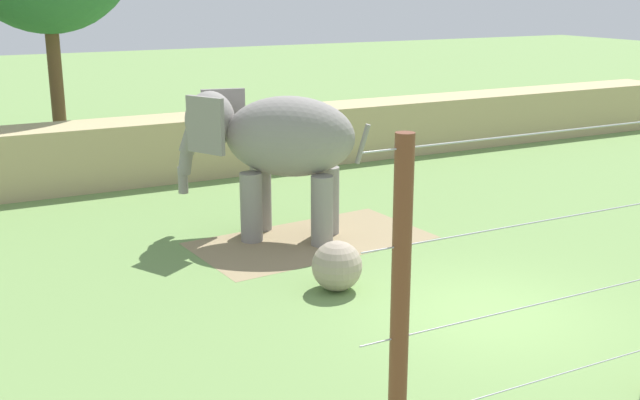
% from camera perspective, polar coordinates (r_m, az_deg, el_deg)
% --- Properties ---
extents(ground_plane, '(120.00, 120.00, 0.00)m').
position_cam_1_polar(ground_plane, '(14.00, 12.17, -8.08)').
color(ground_plane, '#6B8E4C').
extents(dirt_patch, '(5.41, 3.26, 0.01)m').
position_cam_1_polar(dirt_patch, '(17.43, -0.64, -2.97)').
color(dirt_patch, '#937F5B').
rests_on(dirt_patch, ground).
extents(embankment_wall, '(36.00, 1.80, 1.78)m').
position_cam_1_polar(embankment_wall, '(24.03, -6.54, 4.25)').
color(embankment_wall, tan).
rests_on(embankment_wall, ground).
extents(elephant, '(3.87, 3.43, 3.27)m').
position_cam_1_polar(elephant, '(17.22, -3.34, 4.23)').
color(elephant, gray).
rests_on(elephant, ground).
extents(enrichment_ball, '(0.95, 0.95, 0.95)m').
position_cam_1_polar(enrichment_ball, '(14.50, 1.25, -4.86)').
color(enrichment_ball, gray).
rests_on(enrichment_ball, ground).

